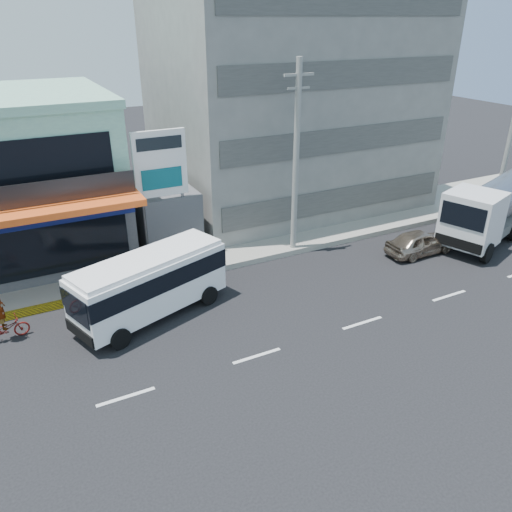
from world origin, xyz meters
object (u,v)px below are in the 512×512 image
Objects in this scene: sedan at (420,242)px; tanker_truck at (490,209)px; utility_pole_near at (296,160)px; minibus at (150,281)px; utility_pole_far at (512,130)px; motorcycle_rider at (4,324)px; concrete_building at (289,97)px; satellite_dish at (162,187)px; billboard at (161,171)px.

sedan is 5.01m from tanker_truck.
minibus is (-8.67, -2.77, -3.47)m from utility_pole_near.
utility_pole_far is 30.78m from motorcycle_rider.
tanker_truck is at bearing -58.21° from concrete_building.
concrete_building is 10.67× the size of satellite_dish.
satellite_dish is (-10.00, -4.00, -3.42)m from concrete_building.
utility_pole_far is 25.07m from minibus.
billboard is at bearing 164.52° from utility_pole_near.
satellite_dish is 22.35m from utility_pole_far.
minibus is (-24.67, -2.77, -3.47)m from utility_pole_far.
utility_pole_far is 7.03m from tanker_truck.
billboard is at bearing 163.07° from tanker_truck.
utility_pole_far reaches higher than motorcycle_rider.
sedan is (12.50, -5.09, -4.25)m from billboard.
utility_pole_near is 16.00m from utility_pole_far.
concrete_building is 21.63m from motorcycle_rider.
satellite_dish is at bearing 74.48° from billboard.
minibus is 14.71m from sedan.
sedan is at bearing -161.78° from utility_pole_far.
concrete_building is 2.27× the size of minibus.
satellite_dish is 0.17× the size of tanker_truck.
billboard is at bearing 68.13° from sedan.
sedan is at bearing -28.75° from utility_pole_near.
billboard is at bearing 25.17° from motorcycle_rider.
satellite_dish is 0.15× the size of utility_pole_near.
tanker_truck is 3.93× the size of motorcycle_rider.
minibus is at bearing 177.90° from tanker_truck.
tanker_truck reaches higher than minibus.
tanker_truck is (19.54, -0.72, 0.16)m from minibus.
sedan is at bearing -79.59° from concrete_building.
utility_pole_near is 9.74m from minibus.
satellite_dish is at bearing 67.26° from minibus.
satellite_dish is 2.31m from billboard.
utility_pole_near reaches higher than motorcycle_rider.
billboard is at bearing -151.08° from concrete_building.
billboard reaches higher than minibus.
utility_pole_far is (22.50, -1.80, 0.22)m from billboard.
motorcycle_rider is at bearing -152.66° from concrete_building.
utility_pole_far is at bearing -32.35° from concrete_building.
utility_pole_near is at bearing 17.73° from minibus.
concrete_building is 1.60× the size of utility_pole_near.
satellite_dish is 0.22× the size of billboard.
utility_pole_near reaches higher than billboard.
minibus is at bearing -112.74° from satellite_dish.
satellite_dish is at bearing 149.04° from utility_pole_near.
satellite_dish is 7.17m from minibus.
satellite_dish reaches higher than tanker_truck.
satellite_dish is at bearing 60.43° from sedan.
billboard is 0.69× the size of utility_pole_near.
billboard is 14.15m from sedan.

